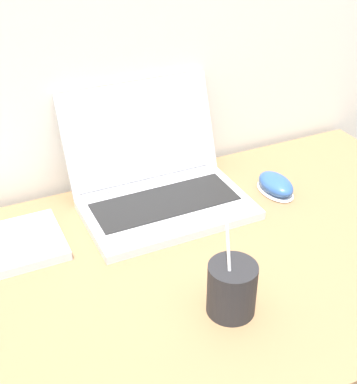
% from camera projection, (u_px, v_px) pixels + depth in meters
% --- Properties ---
extents(desk, '(1.20, 0.73, 0.74)m').
position_uv_depth(desk, '(219.00, 372.00, 1.30)').
color(desk, '#936D47').
rests_on(desk, ground_plane).
extents(laptop, '(0.37, 0.32, 0.25)m').
position_uv_depth(laptop, '(157.00, 179.00, 1.23)').
color(laptop, silver).
rests_on(laptop, desk).
extents(drink_cup, '(0.09, 0.09, 0.22)m').
position_uv_depth(drink_cup, '(232.00, 288.00, 0.93)').
color(drink_cup, '#232326').
rests_on(drink_cup, desk).
extents(computer_mouse, '(0.07, 0.12, 0.04)m').
position_uv_depth(computer_mouse, '(276.00, 185.00, 1.29)').
color(computer_mouse, white).
rests_on(computer_mouse, desk).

